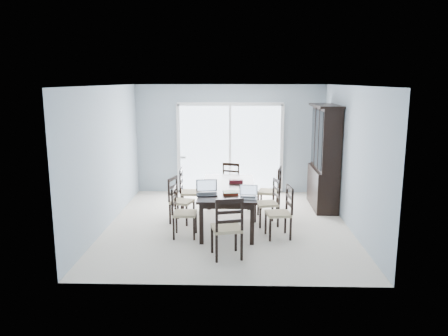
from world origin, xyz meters
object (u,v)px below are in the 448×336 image
(chair_left_near, at_px, (180,206))
(chair_end_far, at_px, (229,179))
(chair_right_near, at_px, (283,206))
(game_box, at_px, (236,181))
(hot_tub, at_px, (213,167))
(chair_left_far, at_px, (186,186))
(chair_left_mid, at_px, (178,195))
(laptop_dark, at_px, (207,192))
(chair_right_mid, at_px, (271,197))
(dining_table, at_px, (228,190))
(laptop_silver, at_px, (248,195))
(cell_phone, at_px, (231,201))
(chair_end_near, at_px, (228,221))
(chair_right_far, at_px, (274,185))
(china_hutch, at_px, (324,158))

(chair_left_near, height_order, chair_end_far, chair_end_far)
(chair_right_near, relative_size, game_box, 3.98)
(hot_tub, bearing_deg, chair_left_far, -98.77)
(chair_left_near, distance_m, game_box, 1.37)
(chair_left_mid, distance_m, laptop_dark, 1.03)
(chair_right_mid, bearing_deg, dining_table, 80.16)
(chair_left_far, xyz_separation_m, game_box, (1.01, -0.44, 0.21))
(chair_right_mid, distance_m, laptop_silver, 1.02)
(chair_end_far, xyz_separation_m, laptop_silver, (0.35, -2.29, 0.25))
(cell_phone, bearing_deg, chair_end_near, -67.02)
(cell_phone, bearing_deg, dining_table, 121.58)
(chair_left_far, bearing_deg, chair_left_near, -0.32)
(chair_left_mid, relative_size, chair_end_near, 0.89)
(chair_left_near, relative_size, chair_left_far, 0.95)
(dining_table, height_order, chair_left_far, chair_left_far)
(chair_right_far, height_order, chair_end_far, chair_right_far)
(chair_left_mid, xyz_separation_m, chair_left_far, (0.10, 0.57, 0.04))
(laptop_dark, xyz_separation_m, laptop_silver, (0.70, -0.20, -0.01))
(chair_left_far, height_order, hot_tub, chair_left_far)
(chair_end_far, bearing_deg, chair_right_mid, 137.83)
(chair_left_near, height_order, chair_right_near, chair_right_near)
(cell_phone, bearing_deg, laptop_dark, 166.83)
(dining_table, height_order, chair_end_far, chair_end_far)
(chair_right_far, xyz_separation_m, chair_end_far, (-0.92, 0.71, -0.04))
(china_hutch, height_order, chair_right_near, china_hutch)
(chair_left_mid, distance_m, chair_right_far, 1.98)
(chair_right_near, height_order, laptop_dark, chair_right_near)
(chair_end_near, relative_size, cell_phone, 9.81)
(chair_right_far, bearing_deg, dining_table, 141.13)
(laptop_dark, distance_m, game_box, 1.04)
(chair_left_near, distance_m, chair_left_mid, 0.81)
(cell_phone, height_order, hot_tub, hot_tub)
(chair_right_near, relative_size, chair_right_far, 0.94)
(china_hutch, height_order, chair_left_mid, china_hutch)
(chair_right_mid, height_order, cell_phone, chair_right_mid)
(dining_table, relative_size, chair_right_near, 2.09)
(chair_end_far, relative_size, laptop_dark, 2.69)
(chair_right_mid, bearing_deg, chair_left_far, 55.40)
(chair_left_mid, height_order, chair_end_far, chair_end_far)
(laptop_dark, bearing_deg, chair_left_near, 176.26)
(chair_right_mid, distance_m, chair_end_near, 1.84)
(china_hutch, bearing_deg, cell_phone, -130.87)
(china_hutch, bearing_deg, dining_table, -148.29)
(laptop_silver, relative_size, game_box, 1.24)
(chair_left_near, bearing_deg, chair_right_mid, 113.20)
(chair_left_near, distance_m, chair_end_near, 1.29)
(chair_end_near, height_order, laptop_dark, chair_end_near)
(dining_table, relative_size, cell_phone, 18.98)
(laptop_dark, bearing_deg, hot_tub, 85.64)
(chair_end_far, bearing_deg, chair_left_far, 58.94)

